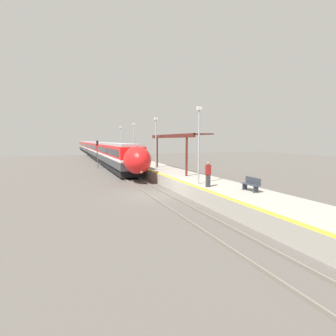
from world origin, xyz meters
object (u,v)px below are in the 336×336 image
object	(u,v)px
person_waiting	(208,174)
train	(93,148)
lamppost_farthest	(121,140)
railway_signal	(98,151)
lamppost_near	(199,140)
platform_bench	(251,184)
lamppost_far	(134,140)
lamppost_mid	(156,140)

from	to	relation	value
person_waiting	train	bearing A→B (deg)	92.77
train	lamppost_farthest	world-z (taller)	lamppost_farthest
railway_signal	lamppost_near	world-z (taller)	lamppost_near
train	person_waiting	distance (m)	55.19
platform_bench	lamppost_near	world-z (taller)	lamppost_near
train	lamppost_farthest	distance (m)	24.15
lamppost_far	lamppost_farthest	bearing A→B (deg)	90.00
lamppost_farthest	railway_signal	bearing A→B (deg)	-128.59
railway_signal	platform_bench	bearing A→B (deg)	-76.54
person_waiting	railway_signal	distance (m)	25.73
platform_bench	lamppost_farthest	xyz separation A→B (m)	(-1.88, 33.54, 2.78)
lamppost_mid	lamppost_far	xyz separation A→B (m)	(0.00, 9.95, 0.00)
lamppost_far	platform_bench	bearing A→B (deg)	-85.45
platform_bench	person_waiting	world-z (taller)	person_waiting
railway_signal	person_waiting	bearing A→B (deg)	-79.31
railway_signal	lamppost_far	distance (m)	6.43
train	railway_signal	size ratio (longest dim) A/B	22.69
railway_signal	lamppost_farthest	bearing A→B (deg)	51.41
person_waiting	lamppost_near	bearing A→B (deg)	91.82
lamppost_farthest	lamppost_far	bearing A→B (deg)	-90.00
platform_bench	person_waiting	distance (m)	3.01
platform_bench	lamppost_far	xyz separation A→B (m)	(-1.88, 23.59, 2.78)
train	lamppost_near	distance (m)	53.86
lamppost_near	railway_signal	bearing A→B (deg)	101.19
platform_bench	railway_signal	size ratio (longest dim) A/B	0.35
person_waiting	lamppost_near	world-z (taller)	lamppost_near
train	platform_bench	size ratio (longest dim) A/B	65.61
platform_bench	lamppost_far	world-z (taller)	lamppost_far
lamppost_near	train	bearing A→B (deg)	92.79
person_waiting	lamppost_farthest	distance (m)	31.29
person_waiting	lamppost_near	size ratio (longest dim) A/B	0.31
lamppost_mid	train	bearing A→B (deg)	93.42
railway_signal	lamppost_mid	world-z (taller)	lamppost_mid
platform_bench	lamppost_mid	xyz separation A→B (m)	(-1.88, 13.65, 2.78)
person_waiting	lamppost_far	world-z (taller)	lamppost_far
lamppost_mid	lamppost_far	distance (m)	9.95
platform_bench	lamppost_near	xyz separation A→B (m)	(-1.88, 3.70, 2.78)
person_waiting	railway_signal	bearing A→B (deg)	100.69
railway_signal	lamppost_farthest	size ratio (longest dim) A/B	0.74
lamppost_near	lamppost_mid	bearing A→B (deg)	90.00
train	lamppost_mid	distance (m)	43.94
lamppost_mid	lamppost_farthest	distance (m)	19.89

